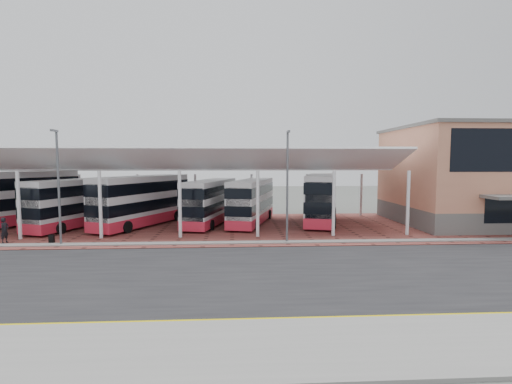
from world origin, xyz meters
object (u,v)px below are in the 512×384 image
bus_2 (143,201)px  bus_4 (252,202)px  pedestrian (5,230)px  terminal (495,175)px  bus_1 (78,203)px  bus_0 (10,199)px  bus_5 (322,198)px  bus_3 (210,202)px

bus_2 → bus_4: bus_2 is taller
pedestrian → terminal: bearing=-70.9°
bus_1 → bus_4: bus_1 is taller
bus_2 → pedestrian: bus_2 is taller
pedestrian → bus_0: bearing=37.6°
bus_5 → bus_2: bearing=-160.6°
terminal → bus_0: size_ratio=1.56×
bus_0 → bus_1: bearing=26.8°
bus_2 → bus_0: bearing=-155.2°
terminal → bus_0: 45.12m
terminal → bus_2: bearing=179.7°
bus_2 → bus_5: 16.88m
bus_0 → pedestrian: 8.19m
bus_0 → bus_1: (6.19, -0.39, -0.33)m
terminal → pedestrian: bearing=-170.7°
bus_1 → pedestrian: size_ratio=5.74×
terminal → bus_1: terminal is taller
bus_1 → bus_2: (5.67, 0.23, 0.13)m
bus_1 → bus_2: size_ratio=0.96×
bus_2 → bus_5: size_ratio=0.96×
bus_1 → bus_4: size_ratio=1.03×
bus_4 → pedestrian: (-18.12, -7.57, -1.14)m
terminal → bus_1: bearing=-180.0°
terminal → bus_5: size_ratio=1.60×
bus_0 → bus_2: bearing=29.6°
terminal → bus_2: terminal is taller
bus_2 → pedestrian: size_ratio=5.99×
bus_0 → bus_4: bearing=31.6°
bus_0 → bus_2: (11.86, -0.16, -0.20)m
pedestrian → bus_5: bearing=-62.1°
bus_4 → pedestrian: bearing=-141.8°
terminal → bus_4: terminal is taller
bus_1 → bus_0: bearing=-163.7°
bus_4 → bus_5: bearing=20.3°
bus_1 → bus_5: bus_5 is taller
bus_3 → bus_4: 3.88m
bus_3 → bus_0: bearing=-164.3°
bus_0 → pedestrian: bus_0 is taller
terminal → bus_5: bearing=175.1°
bus_4 → bus_2: bearing=-161.0°
bus_4 → pedestrian: bus_4 is taller
bus_0 → bus_4: (21.87, 0.46, -0.41)m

